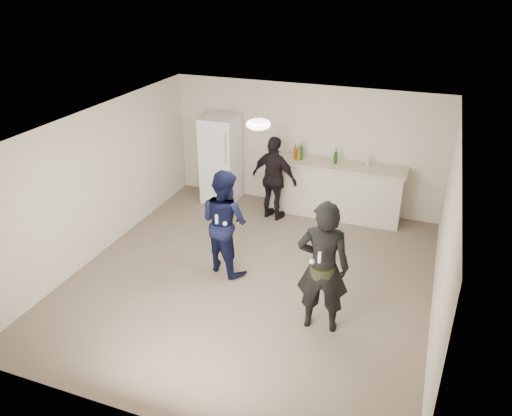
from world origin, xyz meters
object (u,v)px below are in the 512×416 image
(counter, at_px, (334,191))
(man, at_px, (224,222))
(fridge, at_px, (221,159))
(spectator, at_px, (274,179))
(woman, at_px, (323,267))
(shaker, at_px, (297,153))

(counter, distance_m, man, 2.86)
(fridge, bearing_deg, man, -64.82)
(counter, height_order, spectator, spectator)
(counter, xyz_separation_m, man, (-1.22, -2.57, 0.34))
(counter, distance_m, woman, 3.53)
(counter, distance_m, spectator, 1.23)
(fridge, xyz_separation_m, man, (1.17, -2.50, -0.03))
(fridge, bearing_deg, shaker, 5.88)
(shaker, height_order, spectator, spectator)
(shaker, xyz_separation_m, spectator, (-0.27, -0.62, -0.34))
(shaker, bearing_deg, spectator, -113.38)
(counter, bearing_deg, woman, -80.45)
(fridge, relative_size, shaker, 10.59)
(shaker, height_order, woman, woman)
(shaker, distance_m, woman, 3.81)
(counter, height_order, woman, woman)
(counter, bearing_deg, shaker, 173.29)
(counter, distance_m, fridge, 2.42)
(fridge, height_order, spectator, fridge)
(fridge, relative_size, spectator, 1.08)
(shaker, distance_m, spectator, 0.76)
(shaker, relative_size, spectator, 0.10)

